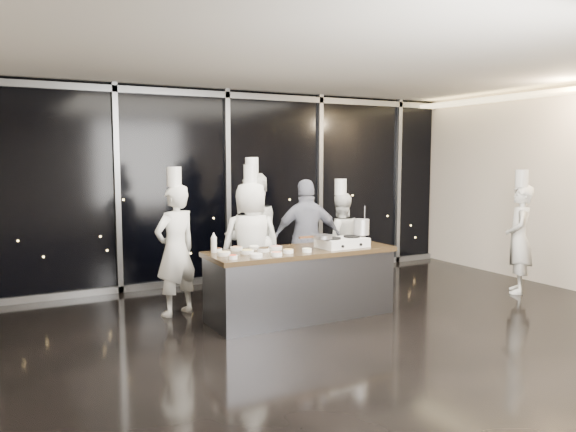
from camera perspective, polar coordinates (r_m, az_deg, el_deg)
name	(u,v)px	position (r m, az deg, el deg)	size (l,w,h in m)	color
ground	(338,336)	(6.72, 5.13, -12.08)	(9.00, 9.00, 0.00)	black
room_shell	(353,143)	(6.49, 6.63, 7.39)	(9.02, 7.02, 3.21)	beige
window_wall	(227,186)	(9.46, -6.22, 3.02)	(8.90, 0.11, 3.20)	black
demo_counter	(301,283)	(7.35, 1.30, -6.83)	(2.46, 0.86, 0.90)	#3B3B40
stove	(342,242)	(7.45, 5.53, -2.67)	(0.67, 0.45, 0.14)	white
frying_pan	(321,237)	(7.24, 3.40, -2.11)	(0.48, 0.29, 0.05)	gray
stock_pot	(361,227)	(7.64, 7.46, -1.11)	(0.21, 0.21, 0.21)	silver
prep_bowls	(255,251)	(6.98, -3.37, -3.57)	(1.15, 0.74, 0.05)	white
squeeze_bottle	(214,243)	(7.03, -7.55, -2.73)	(0.07, 0.07, 0.26)	silver
chef_far_left	(176,249)	(7.53, -11.35, -3.28)	(0.74, 0.62, 1.96)	silver
chef_left	(251,243)	(7.92, -3.80, -2.71)	(0.94, 0.70, 1.98)	silver
chef_center	(252,237)	(8.15, -3.65, -2.11)	(1.04, 0.89, 2.08)	silver
guest	(307,239)	(8.34, 1.96, -2.30)	(1.11, 0.72, 1.76)	#161E3C
chef_right	(340,240)	(8.99, 5.31, -2.43)	(0.88, 0.77, 1.75)	silver
chef_side	(519,238)	(9.30, 22.43, -2.06)	(0.71, 0.71, 1.90)	silver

